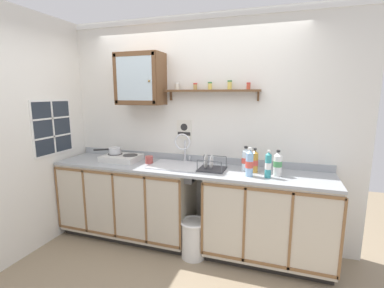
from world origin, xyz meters
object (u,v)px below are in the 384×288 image
(wall_cabinet, at_px, (140,79))
(trash_bin, at_px, (194,238))
(hot_plate_stove, at_px, (122,158))
(bottle_detergent_teal_4, at_px, (268,165))
(mug, at_px, (149,160))
(bottle_juice_amber_2, at_px, (255,161))
(bottle_water_clear_0, at_px, (246,160))
(sink, at_px, (177,167))
(warning_sign, at_px, (184,130))
(bottle_water_blue_3, at_px, (249,163))
(bottle_opaque_white_1, at_px, (278,164))
(dish_rack, at_px, (211,167))
(saucepan, at_px, (114,150))

(wall_cabinet, height_order, trash_bin, wall_cabinet)
(hot_plate_stove, xyz_separation_m, bottle_detergent_teal_4, (1.76, -0.14, 0.09))
(hot_plate_stove, height_order, mug, mug)
(bottle_juice_amber_2, bearing_deg, bottle_water_clear_0, 159.20)
(sink, relative_size, bottle_water_clear_0, 2.17)
(mug, bearing_deg, warning_sign, 36.30)
(bottle_detergent_teal_4, xyz_separation_m, warning_sign, (-1.03, 0.40, 0.26))
(bottle_water_clear_0, relative_size, bottle_detergent_teal_4, 0.96)
(sink, distance_m, bottle_detergent_teal_4, 1.05)
(bottle_water_blue_3, bearing_deg, bottle_juice_amber_2, 76.93)
(bottle_opaque_white_1, bearing_deg, dish_rack, 179.19)
(bottle_opaque_white_1, relative_size, dish_rack, 0.93)
(bottle_water_clear_0, xyz_separation_m, warning_sign, (-0.78, 0.21, 0.27))
(bottle_water_clear_0, xyz_separation_m, dish_rack, (-0.36, -0.08, -0.09))
(bottle_opaque_white_1, xyz_separation_m, wall_cabinet, (-1.61, 0.15, 0.87))
(dish_rack, bearing_deg, bottle_water_clear_0, 11.77)
(bottle_water_clear_0, bearing_deg, hot_plate_stove, -178.49)
(dish_rack, bearing_deg, trash_bin, -123.96)
(bottle_water_blue_3, relative_size, dish_rack, 1.03)
(bottle_water_blue_3, bearing_deg, warning_sign, 154.39)
(bottle_juice_amber_2, xyz_separation_m, bottle_detergent_teal_4, (0.15, -0.15, 0.01))
(bottle_detergent_teal_4, height_order, mug, bottle_detergent_teal_4)
(dish_rack, distance_m, trash_bin, 0.81)
(sink, height_order, warning_sign, warning_sign)
(trash_bin, bearing_deg, mug, 159.99)
(bottle_water_blue_3, bearing_deg, bottle_opaque_white_1, 21.53)
(saucepan, bearing_deg, bottle_opaque_white_1, -1.92)
(sink, bearing_deg, bottle_juice_amber_2, -0.27)
(dish_rack, distance_m, warning_sign, 0.62)
(bottle_water_blue_3, relative_size, mug, 2.26)
(bottle_water_blue_3, distance_m, trash_bin, 1.04)
(hot_plate_stove, bearing_deg, bottle_detergent_teal_4, -4.69)
(sink, height_order, hot_plate_stove, sink)
(bottle_detergent_teal_4, bearing_deg, dish_rack, 169.78)
(hot_plate_stove, bearing_deg, mug, -0.97)
(saucepan, xyz_separation_m, bottle_detergent_teal_4, (1.87, -0.17, 0.01))
(hot_plate_stove, bearing_deg, bottle_juice_amber_2, 0.08)
(bottle_opaque_white_1, relative_size, bottle_water_blue_3, 0.90)
(wall_cabinet, bearing_deg, bottle_opaque_white_1, -5.37)
(mug, bearing_deg, bottle_water_blue_3, -6.90)
(saucepan, height_order, dish_rack, dish_rack)
(sink, distance_m, saucepan, 0.86)
(wall_cabinet, bearing_deg, bottle_water_blue_3, -10.89)
(dish_rack, relative_size, warning_sign, 1.23)
(bottle_water_blue_3, relative_size, wall_cabinet, 0.49)
(bottle_opaque_white_1, distance_m, bottle_detergent_teal_4, 0.13)
(hot_plate_stove, xyz_separation_m, wall_cabinet, (0.24, 0.11, 0.95))
(bottle_water_blue_3, xyz_separation_m, mug, (-1.20, 0.14, -0.09))
(saucepan, distance_m, bottle_opaque_white_1, 1.96)
(bottle_water_clear_0, height_order, warning_sign, warning_sign)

